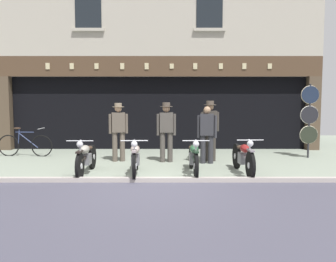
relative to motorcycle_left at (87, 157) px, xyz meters
The scene contains 13 objects.
ground 2.59m from the motorcycle_left, 48.32° to the right, with size 23.41×22.00×0.18m.
shop_facade 6.44m from the motorcycle_left, 74.40° to the left, with size 11.71×4.42×6.66m.
motorcycle_left is the anchor object (origin of this frame).
motorcycle_center_left 1.22m from the motorcycle_left, ahead, with size 0.62×1.98×0.92m.
motorcycle_center 2.65m from the motorcycle_left, ahead, with size 0.62×2.07×0.92m.
motorcycle_center_right 3.88m from the motorcycle_left, ahead, with size 0.62×2.01×0.93m.
salesman_left 1.98m from the motorcycle_left, 72.90° to the left, with size 0.55×0.34×1.72m.
shopkeeper_center 2.67m from the motorcycle_left, 41.08° to the left, with size 0.56×0.36×1.74m.
salesman_right 3.49m from the motorcycle_left, 25.39° to the left, with size 0.56×0.27×1.63m.
assistant_far_right 3.78m from the motorcycle_left, 29.71° to the left, with size 0.55×0.36×1.78m.
tyre_sign_pole 6.90m from the motorcycle_left, 21.02° to the left, with size 0.56×0.06×2.29m.
advert_board_near 4.71m from the motorcycle_left, 101.09° to the left, with size 0.71×0.03×0.96m.
leaning_bicycle 3.77m from the motorcycle_left, 132.80° to the left, with size 1.79×0.50×0.94m.
Camera 1 is at (0.32, -8.25, 1.94)m, focal length 40.31 mm.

